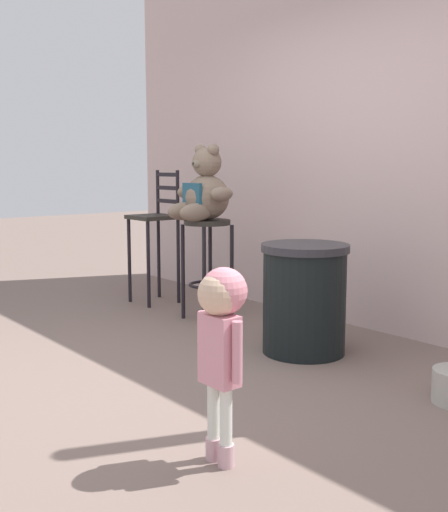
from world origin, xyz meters
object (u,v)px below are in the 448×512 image
object	(u,v)px
trash_bin	(304,298)
bar_chair_empty	(156,227)
bar_stool_with_teddy	(207,249)
child_walking	(221,323)
teddy_bear	(204,192)

from	to	relation	value
trash_bin	bar_chair_empty	xyz separation A→B (m)	(-1.96, 0.11, 0.33)
trash_bin	bar_chair_empty	world-z (taller)	bar_chair_empty
bar_stool_with_teddy	trash_bin	distance (m)	1.16
bar_stool_with_teddy	child_walking	bearing A→B (deg)	-36.64
child_walking	trash_bin	world-z (taller)	child_walking
bar_stool_with_teddy	teddy_bear	world-z (taller)	teddy_bear
teddy_bear	bar_chair_empty	world-z (taller)	teddy_bear
trash_bin	bar_stool_with_teddy	bearing A→B (deg)	176.51
teddy_bear	bar_chair_empty	size ratio (longest dim) A/B	0.50
bar_chair_empty	child_walking	bearing A→B (deg)	-28.57
bar_chair_empty	teddy_bear	bearing A→B (deg)	-4.89
teddy_bear	child_walking	bearing A→B (deg)	-36.13
teddy_bear	trash_bin	xyz separation A→B (m)	(1.14, -0.04, -0.67)
teddy_bear	trash_bin	bearing A→B (deg)	-2.08
trash_bin	bar_chair_empty	distance (m)	1.99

